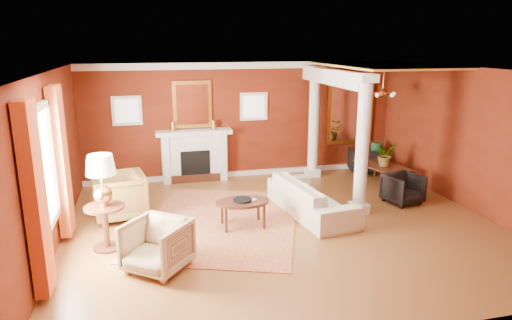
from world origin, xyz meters
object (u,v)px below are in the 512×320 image
object	(u,v)px
armchair_leopard	(119,194)
coffee_table	(243,203)
sofa	(311,192)
armchair_stripe	(157,243)
side_table	(102,186)
dining_table	(383,169)

from	to	relation	value
armchair_leopard	coffee_table	size ratio (longest dim) A/B	0.98
armchair_leopard	coffee_table	xyz separation A→B (m)	(2.26, -1.00, -0.03)
sofa	armchair_stripe	world-z (taller)	sofa
side_table	armchair_leopard	bearing A→B (deg)	83.54
side_table	dining_table	xyz separation A→B (m)	(6.29, 2.14, -0.73)
armchair_leopard	armchair_stripe	size ratio (longest dim) A/B	1.15
sofa	coffee_table	distance (m)	1.52
armchair_leopard	armchair_stripe	xyz separation A→B (m)	(0.65, -2.34, -0.06)
sofa	armchair_leopard	bearing A→B (deg)	71.82
dining_table	coffee_table	bearing A→B (deg)	102.36
coffee_table	side_table	size ratio (longest dim) A/B	0.63
armchair_stripe	side_table	bearing A→B (deg)	168.36
armchair_stripe	sofa	bearing A→B (deg)	66.69
armchair_leopard	sofa	bearing A→B (deg)	70.48
sofa	dining_table	bearing A→B (deg)	-66.88
armchair_stripe	coffee_table	xyz separation A→B (m)	(1.61, 1.34, 0.03)
armchair_leopard	coffee_table	bearing A→B (deg)	56.89
coffee_table	side_table	xyz separation A→B (m)	(-2.42, -0.38, 0.65)
side_table	dining_table	world-z (taller)	side_table
sofa	armchair_stripe	xyz separation A→B (m)	(-3.10, -1.66, -0.03)
coffee_table	dining_table	bearing A→B (deg)	24.45
sofa	side_table	bearing A→B (deg)	92.23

